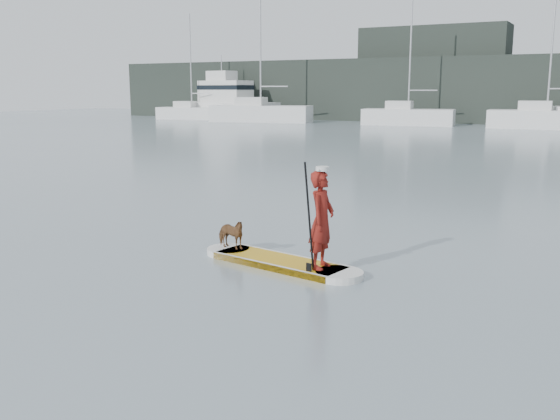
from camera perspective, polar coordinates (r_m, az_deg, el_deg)
The scene contains 13 objects.
ground at distance 10.52m, azimuth -12.21°, elevation -6.21°, with size 140.00×140.00×0.00m, color slate.
paddleboard at distance 11.06m, azimuth 0.00°, elevation -4.79°, with size 3.26×1.23×0.12m.
paddler at distance 10.34m, azimuth 3.83°, elevation -0.91°, with size 0.60×0.39×1.64m, color maroon.
white_cap at distance 10.20m, azimuth 3.89°, elevation 3.79°, with size 0.22×0.22×0.07m, color silver.
dog at distance 11.72m, azimuth -4.56°, elevation -2.18°, with size 0.31×0.67×0.57m, color #57351E.
paddle at distance 10.14m, azimuth 2.68°, elevation -1.95°, with size 0.10×0.30×2.00m.
sailboat_a at distance 65.91m, azimuth -8.10°, elevation 8.84°, with size 7.54×3.37×10.56m.
sailboat_b at distance 60.10m, azimuth -1.84°, elevation 8.99°, with size 9.95×4.76×14.21m.
sailboat_c at distance 55.69m, azimuth 11.56°, elevation 8.45°, with size 8.04×3.63×11.13m.
sailboat_d at distance 53.65m, azimuth 23.10°, elevation 7.82°, with size 8.88×3.26×12.86m.
motor_yacht_b at distance 65.26m, azimuth -4.64°, elevation 9.85°, with size 10.26×4.86×6.51m.
shore_mass at distance 60.93m, azimuth 22.67°, elevation 10.09°, with size 90.00×6.00×6.00m, color black.
shore_building_west at distance 63.79m, azimuth 13.73°, elevation 11.96°, with size 14.00×4.00×9.00m, color black.
Camera 1 is at (6.64, -7.57, 3.06)m, focal length 40.00 mm.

